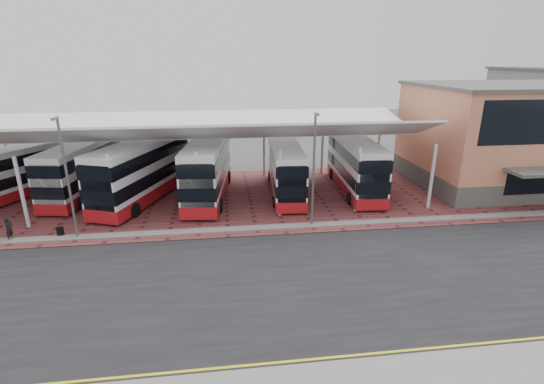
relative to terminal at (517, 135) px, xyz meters
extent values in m
plane|color=#464843|center=(-23.00, -13.92, -4.66)|extent=(140.00, 140.00, 0.00)
cube|color=black|center=(-23.00, -14.92, -4.65)|extent=(120.00, 14.00, 0.02)
cube|color=brown|center=(-21.00, -0.92, -4.63)|extent=(72.00, 16.00, 0.06)
cube|color=slate|center=(-23.00, -7.72, -4.59)|extent=(120.00, 0.80, 0.14)
cube|color=yellow|center=(-23.00, -20.92, -4.63)|extent=(120.00, 0.12, 0.01)
cube|color=yellow|center=(-23.00, -20.62, -4.63)|extent=(120.00, 0.12, 0.01)
cylinder|color=silver|center=(-47.00, 5.58, -2.36)|extent=(0.26, 0.26, 4.60)
cylinder|color=silver|center=(-41.00, -5.42, -2.06)|extent=(0.26, 0.26, 5.20)
cylinder|color=silver|center=(-41.00, 5.58, -2.36)|extent=(0.26, 0.26, 4.60)
cylinder|color=silver|center=(-35.00, -5.42, -2.06)|extent=(0.26, 0.26, 5.20)
cylinder|color=silver|center=(-35.00, 5.58, -2.36)|extent=(0.26, 0.26, 4.60)
cylinder|color=silver|center=(-29.00, -5.42, -2.06)|extent=(0.26, 0.26, 5.20)
cylinder|color=silver|center=(-29.00, 5.58, -2.36)|extent=(0.26, 0.26, 4.60)
cylinder|color=silver|center=(-23.00, -5.42, -2.06)|extent=(0.26, 0.26, 5.20)
cylinder|color=silver|center=(-23.00, 5.58, -2.36)|extent=(0.26, 0.26, 4.60)
cylinder|color=silver|center=(-17.00, -5.42, -2.06)|extent=(0.26, 0.26, 5.20)
cylinder|color=silver|center=(-17.00, 5.58, -2.36)|extent=(0.26, 0.26, 4.60)
cylinder|color=silver|center=(-11.00, -5.42, -2.06)|extent=(0.26, 0.26, 5.20)
cylinder|color=silver|center=(-11.00, 5.58, -2.36)|extent=(0.26, 0.26, 4.60)
cube|color=silver|center=(-29.00, -3.22, 1.44)|extent=(37.00, 4.95, 1.95)
cube|color=silver|center=(-29.00, 2.38, 1.24)|extent=(37.00, 7.12, 1.43)
cube|color=#504E4B|center=(0.00, 0.08, -3.76)|extent=(18.00, 12.00, 1.80)
cube|color=tan|center=(0.00, 0.08, 0.74)|extent=(18.00, 12.00, 7.20)
cube|color=#504E4B|center=(0.00, 0.08, 4.44)|extent=(18.40, 12.40, 0.30)
cylinder|color=#56595E|center=(-37.00, -7.62, -0.66)|extent=(0.16, 0.16, 8.00)
cube|color=#56595E|center=(-37.00, -7.92, 3.34)|extent=(0.15, 0.90, 0.15)
cylinder|color=#56595E|center=(-21.00, -7.62, -0.66)|extent=(0.16, 0.16, 8.00)
cube|color=#56595E|center=(-21.00, -7.92, 3.34)|extent=(0.15, 0.90, 0.15)
cube|color=silver|center=(-44.63, 1.45, -2.35)|extent=(6.93, 10.20, 4.03)
cube|color=#A21317|center=(-44.63, 1.45, -3.99)|extent=(6.98, 10.25, 0.84)
cube|color=black|center=(-44.63, 1.45, -2.77)|extent=(6.98, 10.25, 0.89)
cube|color=black|center=(-44.63, 1.45, -1.27)|extent=(6.98, 10.25, 0.89)
cylinder|color=black|center=(-44.11, 4.91, -4.13)|extent=(0.67, 0.95, 0.94)
cylinder|color=black|center=(-42.04, 3.80, -4.13)|extent=(0.67, 0.95, 0.94)
cube|color=silver|center=(-39.12, 1.48, -2.19)|extent=(4.25, 11.31, 4.32)
cube|color=#A21317|center=(-39.12, 1.48, -3.95)|extent=(4.29, 11.36, 0.90)
cube|color=black|center=(-39.12, 1.48, -2.64)|extent=(4.29, 11.36, 0.95)
cube|color=black|center=(-39.12, 1.48, -1.03)|extent=(4.29, 11.36, 0.95)
cube|color=black|center=(-39.99, -3.92, -2.29)|extent=(2.25, 0.46, 3.62)
cylinder|color=black|center=(-40.92, -1.81, -4.10)|extent=(0.44, 1.04, 1.00)
cylinder|color=black|center=(-38.44, -2.21, -4.10)|extent=(0.44, 1.04, 1.00)
cylinder|color=black|center=(-39.79, 5.17, -4.10)|extent=(0.44, 1.04, 1.00)
cylinder|color=black|center=(-37.31, 4.77, -4.10)|extent=(0.44, 1.04, 1.00)
cube|color=silver|center=(-33.79, -0.38, -1.98)|extent=(6.76, 12.20, 4.69)
cube|color=#A21317|center=(-33.79, -0.38, -3.89)|extent=(6.82, 12.26, 0.98)
cube|color=black|center=(-33.79, -0.38, -2.47)|extent=(6.82, 12.26, 1.04)
cube|color=black|center=(-33.79, -0.38, -0.72)|extent=(6.82, 12.26, 1.04)
cube|color=black|center=(-35.87, -5.95, -2.09)|extent=(2.34, 0.96, 3.93)
cylinder|color=black|center=(-36.41, -3.50, -4.05)|extent=(0.67, 1.13, 1.09)
cylinder|color=black|center=(-33.86, -4.46, -4.05)|extent=(0.67, 1.13, 1.09)
cylinder|color=black|center=(-33.72, 3.70, -4.05)|extent=(0.67, 1.13, 1.09)
cylinder|color=black|center=(-31.17, 2.74, -4.05)|extent=(0.67, 1.13, 1.09)
cube|color=silver|center=(-28.43, -0.30, -2.01)|extent=(3.98, 12.11, 4.65)
cube|color=#A21317|center=(-28.43, -0.30, -3.90)|extent=(4.03, 12.16, 0.97)
cube|color=black|center=(-28.43, -0.30, -2.49)|extent=(4.03, 12.16, 1.03)
cube|color=black|center=(-28.43, -0.30, -0.76)|extent=(4.03, 12.16, 1.03)
cube|color=black|center=(-29.07, -6.15, -2.11)|extent=(2.43, 0.37, 3.89)
cylinder|color=black|center=(-30.18, -3.93, -4.06)|extent=(0.42, 1.11, 1.08)
cylinder|color=black|center=(-27.50, -4.22, -4.06)|extent=(0.42, 1.11, 1.08)
cylinder|color=black|center=(-29.36, 3.63, -4.06)|extent=(0.42, 1.11, 1.08)
cylinder|color=black|center=(-26.67, 3.34, -4.06)|extent=(0.42, 1.11, 1.08)
cube|color=silver|center=(-21.78, -0.52, -2.31)|extent=(3.07, 10.65, 4.11)
cube|color=#A21317|center=(-21.78, -0.52, -3.98)|extent=(3.11, 10.69, 0.86)
cube|color=black|center=(-21.78, -0.52, -2.74)|extent=(3.11, 10.69, 0.91)
cube|color=black|center=(-21.78, -0.52, -1.21)|extent=(3.11, 10.69, 0.91)
cube|color=black|center=(-22.12, -5.72, -2.40)|extent=(2.15, 0.23, 3.44)
cylinder|color=black|center=(-23.19, -3.80, -4.12)|extent=(0.33, 0.97, 0.96)
cylinder|color=black|center=(-20.81, -3.95, -4.12)|extent=(0.33, 0.97, 0.96)
cylinder|color=black|center=(-22.76, 2.92, -4.12)|extent=(0.33, 0.97, 0.96)
cylinder|color=black|center=(-20.37, 2.76, -4.12)|extent=(0.33, 0.97, 0.96)
cube|color=silver|center=(-15.50, -0.36, -2.15)|extent=(3.28, 11.39, 4.40)
cube|color=#A21317|center=(-15.50, -0.36, -3.93)|extent=(3.32, 11.43, 0.92)
cube|color=black|center=(-15.50, -0.36, -2.61)|extent=(3.32, 11.43, 0.97)
cube|color=black|center=(-15.50, -0.36, -0.97)|extent=(3.32, 11.43, 0.97)
cube|color=black|center=(-15.86, -5.92, -2.25)|extent=(2.30, 0.25, 3.68)
cylinder|color=black|center=(-17.01, -3.87, -4.09)|extent=(0.35, 1.04, 1.02)
cylinder|color=black|center=(-14.45, -4.04, -4.09)|extent=(0.35, 1.04, 1.02)
cylinder|color=black|center=(-16.54, 3.31, -4.09)|extent=(0.35, 1.04, 1.02)
cylinder|color=black|center=(-13.99, 3.15, -4.09)|extent=(0.35, 1.04, 1.02)
imported|color=black|center=(-41.18, -7.54, -3.80)|extent=(0.47, 0.64, 1.60)
cube|color=black|center=(-38.18, -7.30, -4.28)|extent=(0.38, 0.27, 0.64)
camera|label=1|loc=(-27.11, -33.03, 6.80)|focal=26.00mm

